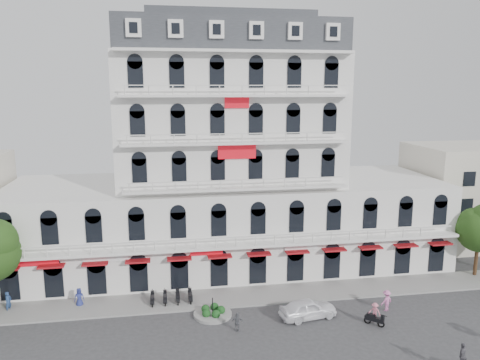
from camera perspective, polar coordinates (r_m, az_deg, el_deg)
The scene contains 14 objects.
ground at distance 35.95m, azimuth 2.82°, elevation -20.16°, with size 120.00×120.00×0.00m, color #38383A.
sidewalk at distance 43.71m, azimuth 0.26°, elevation -14.02°, with size 53.00×4.00×0.16m, color gray.
main_building at distance 49.22m, azimuth -1.48°, elevation 0.96°, with size 45.00×15.00×25.80m.
flank_building_east at distance 63.26m, azimuth 26.28°, elevation -1.57°, with size 14.00×10.00×12.00m, color beige.
traffic_island at distance 40.60m, azimuth -3.35°, elevation -15.85°, with size 3.20×3.20×1.60m.
parked_scooter_row at distance 43.06m, azimuth -8.34°, elevation -14.68°, with size 4.40×1.80×1.10m, color black, non-canonical shape.
tree_east_inner at distance 52.16m, azimuth 27.22°, elevation -5.07°, with size 4.40×4.37×7.57m.
parked_car at distance 40.36m, azimuth 8.29°, elevation -15.24°, with size 1.91×4.76×1.62m, color white.
rider_northeast at distance 36.08m, azimuth 25.47°, elevation -19.03°, with size 1.34×1.27×2.34m.
rider_center at distance 40.21m, azimuth 16.09°, elevation -15.40°, with size 1.34×1.27×1.94m.
pedestrian_left at distance 43.99m, azimuth -19.00°, elevation -13.39°, with size 0.83×0.54×1.70m, color navy.
pedestrian_mid at distance 38.01m, azimuth -0.31°, elevation -16.93°, with size 0.92×0.38×1.56m, color slate.
pedestrian_right at distance 42.92m, azimuth 17.42°, elevation -13.83°, with size 1.18×0.68×1.83m, color pink.
pedestrian_far at distance 45.32m, azimuth -26.40°, elevation -13.16°, with size 0.66×0.43×1.80m, color navy.
Camera 1 is at (-6.64, -29.99, 18.69)m, focal length 35.00 mm.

